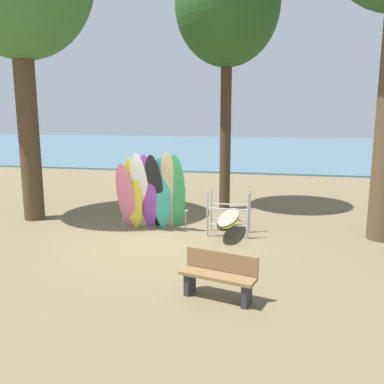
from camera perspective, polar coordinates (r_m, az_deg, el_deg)
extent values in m
plane|color=brown|center=(10.92, -4.42, -6.91)|extent=(80.00, 80.00, 0.00)
cube|color=#477084|center=(41.05, 7.86, 6.15)|extent=(80.00, 36.00, 0.10)
cylinder|color=#4C3823|center=(13.74, -21.88, 8.83)|extent=(0.63, 0.63, 6.05)
cylinder|color=#42301E|center=(14.25, 4.69, 8.97)|extent=(0.37, 0.37, 5.74)
ellipsoid|color=#285623|center=(14.67, 4.96, 24.59)|extent=(3.43, 3.43, 3.94)
ellipsoid|color=pink|center=(11.89, -9.22, -0.60)|extent=(0.52, 0.68, 1.98)
ellipsoid|color=yellow|center=(11.83, -8.24, -0.28)|extent=(0.53, 0.55, 2.12)
ellipsoid|color=white|center=(11.78, -7.26, 0.09)|extent=(0.59, 0.88, 2.28)
ellipsoid|color=purple|center=(11.75, -6.26, -0.02)|extent=(0.53, 0.67, 2.24)
ellipsoid|color=black|center=(11.72, -5.26, -0.03)|extent=(0.58, 0.87, 2.24)
ellipsoid|color=#38B2AD|center=(11.69, -4.25, -0.21)|extent=(0.59, 0.61, 2.17)
ellipsoid|color=#C6B289|center=(11.66, -3.24, 0.10)|extent=(0.59, 0.78, 2.30)
ellipsoid|color=#339E56|center=(11.64, -2.22, -0.07)|extent=(0.59, 0.74, 2.24)
cylinder|color=#9EA0A5|center=(12.40, -9.56, -3.54)|extent=(0.04, 0.04, 0.55)
cylinder|color=#9EA0A5|center=(12.00, -0.90, -3.88)|extent=(0.04, 0.04, 0.55)
cylinder|color=#9EA0A5|center=(12.10, -5.33, -2.46)|extent=(2.04, 0.21, 0.04)
cylinder|color=#9EA0A5|center=(11.18, 2.16, -3.13)|extent=(0.05, 0.05, 1.25)
cylinder|color=#9EA0A5|center=(11.06, 7.80, -3.38)|extent=(0.05, 0.05, 1.25)
cylinder|color=#9EA0A5|center=(11.76, 2.67, -2.44)|extent=(0.05, 0.05, 1.25)
cylinder|color=#9EA0A5|center=(11.64, 8.02, -2.67)|extent=(0.05, 0.05, 1.25)
cylinder|color=#9EA0A5|center=(11.18, 4.94, -4.63)|extent=(1.10, 0.04, 0.04)
cylinder|color=#9EA0A5|center=(11.07, 4.98, -2.38)|extent=(1.10, 0.04, 0.04)
cylinder|color=#9EA0A5|center=(11.75, 5.31, -3.86)|extent=(1.10, 0.04, 0.04)
cylinder|color=#9EA0A5|center=(11.65, 5.34, -1.72)|extent=(1.10, 0.04, 0.04)
ellipsoid|color=black|center=(11.46, 4.97, -3.99)|extent=(0.53, 2.11, 0.06)
ellipsoid|color=yellow|center=(11.43, 5.23, -3.72)|extent=(0.53, 2.11, 0.06)
ellipsoid|color=#C6B289|center=(11.42, 5.16, -3.42)|extent=(0.57, 2.12, 0.06)
cube|color=#2D2D33|center=(7.85, -0.31, -12.52)|extent=(0.18, 0.33, 0.42)
cube|color=#2D2D33|center=(7.45, 7.63, -13.95)|extent=(0.18, 0.33, 0.42)
cube|color=olive|center=(7.54, 3.57, -11.58)|extent=(1.46, 0.74, 0.06)
cube|color=olive|center=(7.61, 4.13, -9.58)|extent=(1.37, 0.41, 0.36)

